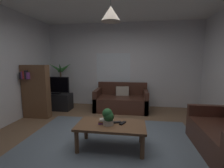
{
  "coord_description": "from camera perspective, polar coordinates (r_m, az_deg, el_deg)",
  "views": [
    {
      "loc": [
        0.44,
        -2.72,
        1.49
      ],
      "look_at": [
        0.0,
        0.3,
        1.05
      ],
      "focal_mm": 25.21,
      "sensor_mm": 36.0,
      "label": 1
    }
  ],
  "objects": [
    {
      "name": "couch_under_window",
      "position": [
        4.89,
        3.39,
        -6.24
      ],
      "size": [
        1.58,
        0.89,
        0.82
      ],
      "color": "#47281E",
      "rests_on": "ground"
    },
    {
      "name": "potted_palm_corner",
      "position": [
        5.56,
        -17.89,
        -1.41
      ],
      "size": [
        0.74,
        0.67,
        1.47
      ],
      "color": "beige",
      "rests_on": "ground"
    },
    {
      "name": "pendant_lamp",
      "position": [
        2.66,
        -0.44,
        24.16
      ],
      "size": [
        0.31,
        0.31,
        0.63
      ],
      "color": "black"
    },
    {
      "name": "remote_on_table_1",
      "position": [
        2.8,
        3.91,
        -13.93
      ],
      "size": [
        0.11,
        0.17,
        0.02
      ],
      "primitive_type": "cube",
      "rotation": [
        0.0,
        0.0,
        2.69
      ],
      "color": "black",
      "rests_on": "coffee_table"
    },
    {
      "name": "book_on_table_0",
      "position": [
        2.8,
        -3.37,
        -13.84
      ],
      "size": [
        0.17,
        0.13,
        0.03
      ],
      "primitive_type": "cube",
      "rotation": [
        0.0,
        0.0,
        0.22
      ],
      "color": "#72387F",
      "rests_on": "coffee_table"
    },
    {
      "name": "floor",
      "position": [
        3.14,
        -0.85,
        -20.35
      ],
      "size": [
        5.0,
        5.01,
        0.02
      ],
      "primitive_type": "cube",
      "color": "brown",
      "rests_on": "ground"
    },
    {
      "name": "wall_back",
      "position": [
        5.28,
        3.55,
        6.83
      ],
      "size": [
        5.12,
        0.06,
        2.73
      ],
      "primitive_type": "cube",
      "color": "silver",
      "rests_on": "ground"
    },
    {
      "name": "potted_plant_on_table",
      "position": [
        2.71,
        -1.44,
        -11.69
      ],
      "size": [
        0.2,
        0.19,
        0.28
      ],
      "color": "beige",
      "rests_on": "coffee_table"
    },
    {
      "name": "tv_stand",
      "position": [
        5.23,
        -19.32,
        -6.0
      ],
      "size": [
        0.9,
        0.44,
        0.5
      ],
      "primitive_type": "cube",
      "color": "black",
      "rests_on": "ground"
    },
    {
      "name": "tv",
      "position": [
        5.11,
        -19.71,
        -0.39
      ],
      "size": [
        0.85,
        0.16,
        0.53
      ],
      "color": "black",
      "rests_on": "tv_stand"
    },
    {
      "name": "book_on_table_1",
      "position": [
        2.78,
        -3.32,
        -13.41
      ],
      "size": [
        0.14,
        0.1,
        0.03
      ],
      "primitive_type": "cube",
      "rotation": [
        0.0,
        0.0,
        -0.04
      ],
      "color": "#99663F",
      "rests_on": "coffee_table"
    },
    {
      "name": "remote_on_table_0",
      "position": [
        2.82,
        1.72,
        -13.71
      ],
      "size": [
        0.17,
        0.1,
        0.02
      ],
      "primitive_type": "cube",
      "rotation": [
        0.0,
        0.0,
        5.05
      ],
      "color": "black",
      "rests_on": "coffee_table"
    },
    {
      "name": "book_on_table_2",
      "position": [
        2.78,
        -3.34,
        -12.82
      ],
      "size": [
        0.13,
        0.13,
        0.03
      ],
      "primitive_type": "cube",
      "rotation": [
        0.0,
        0.0,
        0.2
      ],
      "color": "beige",
      "rests_on": "coffee_table"
    },
    {
      "name": "bookshelf_corner",
      "position": [
        4.6,
        -25.92,
        -2.36
      ],
      "size": [
        0.7,
        0.31,
        1.4
      ],
      "color": "brown",
      "rests_on": "ground"
    },
    {
      "name": "coffee_table",
      "position": [
        2.8,
        -0.4,
        -15.56
      ],
      "size": [
        1.17,
        0.61,
        0.43
      ],
      "color": "brown",
      "rests_on": "ground"
    },
    {
      "name": "window_pane",
      "position": [
        5.28,
        0.43,
        5.41
      ],
      "size": [
        1.13,
        0.01,
        1.05
      ],
      "primitive_type": "cube",
      "color": "white"
    },
    {
      "name": "rug",
      "position": [
        2.96,
        -1.51,
        -21.94
      ],
      "size": [
        3.25,
        2.76,
        0.01
      ],
      "primitive_type": "cube",
      "color": "slate",
      "rests_on": "ground"
    }
  ]
}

